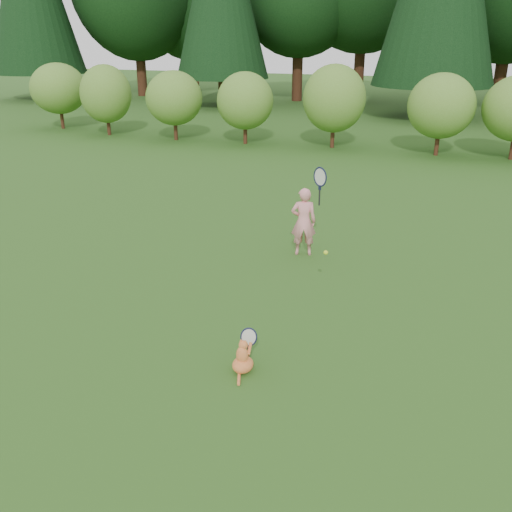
% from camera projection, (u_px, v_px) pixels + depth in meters
% --- Properties ---
extents(ground, '(100.00, 100.00, 0.00)m').
position_uv_depth(ground, '(222.00, 320.00, 7.97)').
color(ground, '#244E16').
rests_on(ground, ground).
extents(shrub_row, '(28.00, 3.00, 2.80)m').
position_uv_depth(shrub_row, '(382.00, 109.00, 18.76)').
color(shrub_row, '#597E27').
rests_on(shrub_row, ground).
extents(child, '(0.70, 0.45, 1.85)m').
position_uv_depth(child, '(304.00, 220.00, 10.11)').
color(child, pink).
rests_on(child, ground).
extents(cat, '(0.30, 0.56, 0.57)m').
position_uv_depth(cat, '(243.00, 355.00, 6.70)').
color(cat, '#CC5327').
rests_on(cat, ground).
extents(tennis_ball, '(0.07, 0.07, 0.07)m').
position_uv_depth(tennis_ball, '(326.00, 253.00, 8.49)').
color(tennis_ball, '#ABEB1B').
rests_on(tennis_ball, ground).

